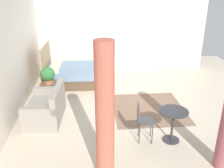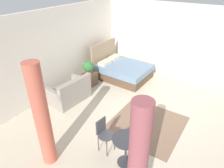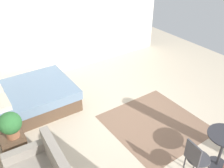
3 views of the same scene
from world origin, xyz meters
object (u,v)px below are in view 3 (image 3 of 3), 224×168
Objects in this scene: bed at (27,98)px; balcony_table at (223,145)px; potted_plant at (10,124)px; cafe_chair_near_window at (195,157)px; nightstand at (13,144)px.

bed is 4.19m from balcony_table.
cafe_chair_near_window is at bearing -134.06° from potted_plant.
bed reaches higher than potted_plant.
nightstand is 0.54m from potted_plant.
balcony_table is 0.64m from cafe_chair_near_window.
bed reaches higher than cafe_chair_near_window.
potted_plant is 3.13m from cafe_chair_near_window.
nightstand is at bearing 51.15° from balcony_table.
cafe_chair_near_window reaches higher than nightstand.
cafe_chair_near_window is (-2.17, -2.24, -0.25)m from potted_plant.
potted_plant reaches higher than nightstand.
bed is 3.83m from cafe_chair_near_window.
balcony_table is (-3.54, -2.24, 0.19)m from bed.
nightstand is 3.22m from cafe_chair_near_window.
potted_plant is (-1.30, 0.64, 0.47)m from bed.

